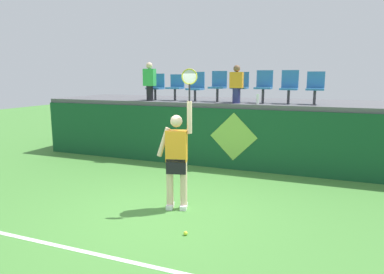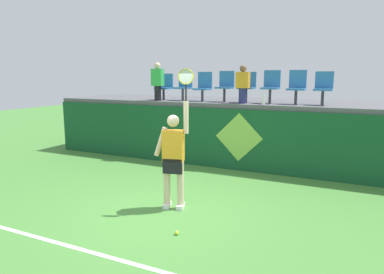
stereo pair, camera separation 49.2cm
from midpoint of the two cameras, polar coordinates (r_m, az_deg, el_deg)
name	(u,v)px [view 1 (the left image)]	position (r m, az deg, el deg)	size (l,w,h in m)	color
ground_plane	(165,213)	(6.46, -6.69, -12.38)	(40.00, 40.00, 0.00)	#478438
court_back_wall	(221,138)	(9.30, 3.24, -0.20)	(11.41, 0.20, 1.61)	#144C28
spectator_platform	(234,102)	(10.49, 5.65, 5.70)	(11.41, 2.84, 0.12)	#56565B
court_baseline_stripe	(111,258)	(5.19, -15.95, -18.60)	(10.27, 0.08, 0.01)	white
tennis_player	(177,157)	(6.37, -4.72, -3.24)	(0.74, 0.35, 2.58)	white
tennis_ball	(186,233)	(5.61, -3.67, -15.57)	(0.07, 0.07, 0.07)	#D1E533
water_bottle	(258,99)	(9.00, 9.25, 6.14)	(0.07, 0.07, 0.27)	white
stadium_chair_0	(156,86)	(10.71, -7.23, 8.38)	(0.44, 0.42, 0.79)	#38383D
stadium_chair_1	(176,86)	(10.40, -4.04, 8.39)	(0.44, 0.42, 0.77)	#38383D
stadium_chair_2	(196,86)	(10.16, -0.73, 8.45)	(0.44, 0.42, 0.84)	#38383D
stadium_chair_3	(218,85)	(9.92, 2.92, 8.60)	(0.44, 0.42, 0.86)	#38383D
stadium_chair_4	(240,85)	(9.73, 6.46, 8.47)	(0.44, 0.42, 0.83)	#38383D
stadium_chair_5	(264,85)	(9.58, 10.30, 8.44)	(0.44, 0.42, 0.87)	#38383D
stadium_chair_6	(289,85)	(9.48, 14.30, 8.23)	(0.44, 0.42, 0.88)	#38383D
stadium_chair_7	(315,86)	(9.41, 18.24, 7.94)	(0.44, 0.42, 0.84)	#38383D
spectator_0	(236,84)	(9.35, 5.83, 8.73)	(0.34, 0.20, 1.01)	navy
spectator_1	(150,81)	(10.34, -8.37, 9.12)	(0.34, 0.20, 1.11)	black
wall_signage_mount	(233,169)	(9.27, 5.22, -5.36)	(1.27, 0.01, 1.52)	#144C28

